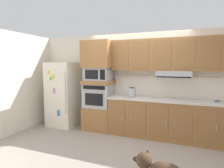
# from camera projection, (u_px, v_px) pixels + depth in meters

# --- Properties ---
(ground_plane) EXTENTS (9.60, 9.60, 0.00)m
(ground_plane) POSITION_uv_depth(u_px,v_px,m) (124.00, 145.00, 3.94)
(ground_plane) COLOR #9E9389
(back_kitchen_wall) EXTENTS (6.20, 0.12, 2.50)m
(back_kitchen_wall) POSITION_uv_depth(u_px,v_px,m) (138.00, 82.00, 4.84)
(back_kitchen_wall) COLOR silver
(back_kitchen_wall) RESTS_ON ground
(side_panel_left) EXTENTS (0.12, 7.10, 2.50)m
(side_panel_left) POSITION_uv_depth(u_px,v_px,m) (22.00, 82.00, 4.82)
(side_panel_left) COLOR silver
(side_panel_left) RESTS_ON ground
(refrigerator) EXTENTS (0.76, 0.73, 1.76)m
(refrigerator) POSITION_uv_depth(u_px,v_px,m) (63.00, 94.00, 5.21)
(refrigerator) COLOR silver
(refrigerator) RESTS_ON ground
(oven_base_cabinet) EXTENTS (0.74, 0.62, 0.60)m
(oven_base_cabinet) POSITION_uv_depth(u_px,v_px,m) (99.00, 118.00, 4.95)
(oven_base_cabinet) COLOR #996638
(oven_base_cabinet) RESTS_ON ground
(built_in_oven) EXTENTS (0.70, 0.62, 0.60)m
(built_in_oven) POSITION_uv_depth(u_px,v_px,m) (99.00, 95.00, 4.88)
(built_in_oven) COLOR #A8AAAF
(built_in_oven) RESTS_ON oven_base_cabinet
(appliance_mid_shelf) EXTENTS (0.74, 0.62, 0.10)m
(appliance_mid_shelf) POSITION_uv_depth(u_px,v_px,m) (99.00, 82.00, 4.85)
(appliance_mid_shelf) COLOR #996638
(appliance_mid_shelf) RESTS_ON built_in_oven
(microwave) EXTENTS (0.64, 0.54, 0.32)m
(microwave) POSITION_uv_depth(u_px,v_px,m) (99.00, 74.00, 4.83)
(microwave) COLOR #A8AAAF
(microwave) RESTS_ON appliance_mid_shelf
(appliance_upper_cabinet) EXTENTS (0.74, 0.62, 0.68)m
(appliance_upper_cabinet) POSITION_uv_depth(u_px,v_px,m) (99.00, 55.00, 4.78)
(appliance_upper_cabinet) COLOR #996638
(appliance_upper_cabinet) RESTS_ON microwave
(lower_cabinet_run) EXTENTS (2.91, 0.63, 0.88)m
(lower_cabinet_run) POSITION_uv_depth(u_px,v_px,m) (171.00, 120.00, 4.27)
(lower_cabinet_run) COLOR #996638
(lower_cabinet_run) RESTS_ON ground
(countertop_slab) EXTENTS (2.95, 0.64, 0.04)m
(countertop_slab) POSITION_uv_depth(u_px,v_px,m) (172.00, 100.00, 4.23)
(countertop_slab) COLOR beige
(countertop_slab) RESTS_ON lower_cabinet_run
(backsplash_panel) EXTENTS (2.95, 0.02, 0.50)m
(backsplash_panel) POSITION_uv_depth(u_px,v_px,m) (173.00, 87.00, 4.46)
(backsplash_panel) COLOR white
(backsplash_panel) RESTS_ON countertop_slab
(upper_cabinet_with_hood) EXTENTS (2.91, 0.48, 0.88)m
(upper_cabinet_with_hood) POSITION_uv_depth(u_px,v_px,m) (174.00, 56.00, 4.24)
(upper_cabinet_with_hood) COLOR #996638
(upper_cabinet_with_hood) RESTS_ON backsplash_panel
(screwdriver) EXTENTS (0.16, 0.16, 0.03)m
(screwdriver) POSITION_uv_depth(u_px,v_px,m) (218.00, 101.00, 3.92)
(screwdriver) COLOR blue
(screwdriver) RESTS_ON countertop_slab
(electric_kettle) EXTENTS (0.17, 0.17, 0.24)m
(electric_kettle) POSITION_uv_depth(u_px,v_px,m) (132.00, 92.00, 4.49)
(electric_kettle) COLOR #A8AAAF
(electric_kettle) RESTS_ON countertop_slab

